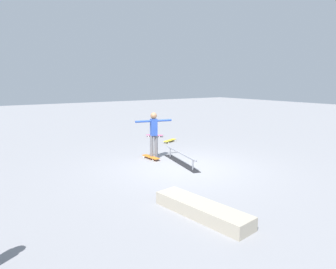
{
  "coord_description": "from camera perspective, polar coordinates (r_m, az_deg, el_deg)",
  "views": [
    {
      "loc": [
        -7.34,
        5.52,
        2.65
      ],
      "look_at": [
        0.44,
        0.28,
        1.0
      ],
      "focal_mm": 32.52,
      "sensor_mm": 36.0,
      "label": 1
    }
  ],
  "objects": [
    {
      "name": "grind_rail",
      "position": [
        9.99,
        2.39,
        -4.51
      ],
      "size": [
        2.37,
        0.71,
        0.36
      ],
      "rotation": [
        0.0,
        0.0,
        -0.2
      ],
      "color": "black",
      "rests_on": "ground_plane"
    },
    {
      "name": "ground_plane",
      "position": [
        9.56,
        2.91,
        -6.13
      ],
      "size": [
        60.0,
        60.0,
        0.0
      ],
      "primitive_type": "plane",
      "color": "gray"
    },
    {
      "name": "skater_main",
      "position": [
        10.41,
        -2.68,
        0.47
      ],
      "size": [
        0.35,
        1.28,
        1.61
      ],
      "rotation": [
        0.0,
        0.0,
        4.5
      ],
      "color": "slate",
      "rests_on": "ground_plane"
    },
    {
      "name": "loose_skateboard_yellow",
      "position": [
        13.39,
        0.34,
        -1.12
      ],
      "size": [
        0.51,
        0.81,
        0.09
      ],
      "rotation": [
        0.0,
        0.0,
        1.99
      ],
      "color": "yellow",
      "rests_on": "ground_plane"
    },
    {
      "name": "skate_ledge",
      "position": [
        6.26,
        6.33,
        -13.82
      ],
      "size": [
        2.24,
        0.84,
        0.27
      ],
      "primitive_type": "cube",
      "rotation": [
        0.0,
        0.0,
        0.14
      ],
      "color": "#B2A893",
      "rests_on": "ground_plane"
    },
    {
      "name": "skateboard_main",
      "position": [
        10.5,
        -3.24,
        -4.24
      ],
      "size": [
        0.81,
        0.31,
        0.09
      ],
      "rotation": [
        0.0,
        0.0,
        0.09
      ],
      "color": "orange",
      "rests_on": "ground_plane"
    },
    {
      "name": "loose_skateboard_pink",
      "position": [
        14.69,
        -2.53,
        -0.13
      ],
      "size": [
        0.7,
        0.71,
        0.09
      ],
      "rotation": [
        0.0,
        0.0,
        3.94
      ],
      "color": "#E05993",
      "rests_on": "ground_plane"
    }
  ]
}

